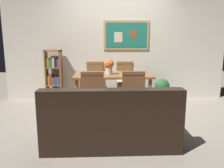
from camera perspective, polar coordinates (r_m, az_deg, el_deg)
name	(u,v)px	position (r m, az deg, el deg)	size (l,w,h in m)	color
ground_plane	(121,117)	(4.39, 2.10, -8.16)	(12.00, 12.00, 0.00)	gray
wall_back_with_painting	(116,45)	(5.56, 1.07, 9.65)	(5.20, 0.14, 2.60)	silver
dining_table	(113,79)	(4.70, 0.20, 1.32)	(1.55, 0.86, 0.74)	brown
dining_chair_near_left	(93,92)	(4.02, -4.75, -2.03)	(0.40, 0.41, 0.91)	brown
dining_chair_near_right	(133,92)	(4.05, 5.09, -1.94)	(0.40, 0.41, 0.91)	brown
dining_chair_far_right	(125,78)	(5.51, 3.16, 1.59)	(0.40, 0.41, 0.91)	brown
dining_chair_far_left	(95,78)	(5.45, -4.24, 1.49)	(0.40, 0.41, 0.91)	brown
leather_couch	(110,123)	(3.23, -0.41, -9.55)	(1.80, 0.84, 0.84)	black
bookshelf	(54,78)	(5.49, -14.04, 1.34)	(0.36, 0.28, 1.20)	brown
potted_ivy	(162,89)	(5.56, 12.19, -1.26)	(0.34, 0.34, 0.56)	#4C4742
flower_vase	(109,65)	(4.62, -0.78, 4.59)	(0.21, 0.20, 0.31)	beige
tv_remote	(134,73)	(4.72, 5.45, 2.63)	(0.16, 0.09, 0.02)	black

